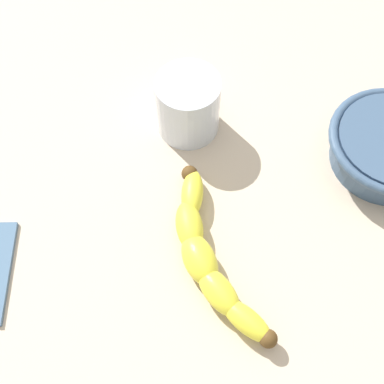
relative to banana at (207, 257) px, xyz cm
name	(u,v)px	position (x,y,z in cm)	size (l,w,h in cm)	color
wooden_tabletop	(192,206)	(-4.80, 7.05, -3.40)	(120.00, 120.00, 3.00)	#C6B39B
banana	(207,257)	(0.00, 0.00, 0.00)	(18.30, 18.23, 3.80)	yellow
smoothie_glass	(188,106)	(-9.89, 17.76, 2.49)	(8.47, 8.47, 8.78)	silver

